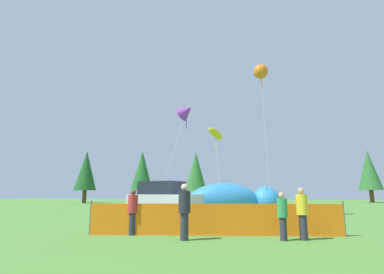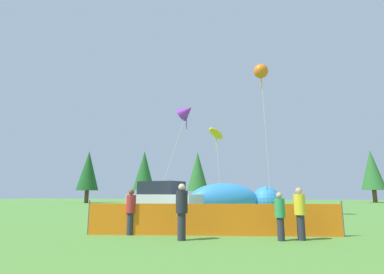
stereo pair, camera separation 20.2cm
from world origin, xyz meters
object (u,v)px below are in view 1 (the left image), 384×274
Objects in this scene: spectator_in_grey_shirt at (184,209)px; kite_yellow_hero at (216,134)px; folding_chair at (221,214)px; kite_purple_delta at (186,111)px; inflatable_cat at (234,201)px; spectator_in_white_shirt at (133,210)px; parked_car at (164,202)px; spectator_in_red_shirt at (283,214)px; spectator_in_blue_shirt at (302,211)px; kite_orange_flower at (261,72)px.

spectator_in_grey_shirt is 0.28× the size of kite_yellow_hero.
kite_purple_delta is (-2.87, 4.96, 6.79)m from folding_chair.
inflatable_cat is 3.75× the size of spectator_in_white_shirt.
parked_car is at bearing -151.75° from inflatable_cat.
inflatable_cat is 10.29m from spectator_in_red_shirt.
folding_chair is 0.11× the size of kite_purple_delta.
inflatable_cat is 10.30m from spectator_in_white_shirt.
inflatable_cat is at bearing 71.54° from spectator_in_white_shirt.
inflatable_cat reaches higher than spectator_in_blue_shirt.
spectator_in_red_shirt is (2.29, -10.03, -0.15)m from inflatable_cat.
spectator_in_blue_shirt reaches higher than spectator_in_red_shirt.
inflatable_cat is 7.09m from kite_purple_delta.
kite_orange_flower is at bearing -37.15° from kite_yellow_hero.
inflatable_cat is 3.40× the size of spectator_in_grey_shirt.
kite_orange_flower is 6.07m from kite_purple_delta.
folding_chair is 11.35m from kite_orange_flower.
kite_yellow_hero is at bearing 91.96° from spectator_in_grey_shirt.
kite_orange_flower is (-0.11, 9.94, 9.27)m from spectator_in_red_shirt.
spectator_in_blue_shirt is (2.97, -9.78, -0.07)m from inflatable_cat.
parked_car is 2.76× the size of spectator_in_red_shirt.
spectator_in_red_shirt is (2.59, -4.41, 0.33)m from folding_chair.
spectator_in_red_shirt is 0.74m from spectator_in_blue_shirt.
spectator_in_grey_shirt is at bearing -169.74° from spectator_in_red_shirt.
kite_purple_delta reaches higher than spectator_in_red_shirt.
inflatable_cat is at bearing 65.99° from parked_car.
spectator_in_grey_shirt is 14.31m from kite_yellow_hero.
spectator_in_grey_shirt reaches higher than spectator_in_red_shirt.
kite_yellow_hero is at bearing 109.65° from spectator_in_blue_shirt.
spectator_in_grey_shirt is at bearing -20.75° from folding_chair.
spectator_in_blue_shirt is at bearing -0.09° from spectator_in_white_shirt.
kite_orange_flower is at bearing 60.66° from spectator_in_white_shirt.
kite_yellow_hero reaches higher than folding_chair.
kite_purple_delta reaches higher than spectator_in_grey_shirt.
spectator_in_red_shirt is at bearing 10.26° from spectator_in_grey_shirt.
folding_chair is at bearing 120.36° from spectator_in_red_shirt.
kite_purple_delta is at bearing 120.20° from spectator_in_red_shirt.
spectator_in_white_shirt is at bearing -48.14° from folding_chair.
spectator_in_white_shirt is at bearing -70.42° from parked_car.
spectator_in_blue_shirt is 13.37m from kite_orange_flower.
spectator_in_red_shirt is 0.93× the size of spectator_in_white_shirt.
inflatable_cat is 10.68m from spectator_in_grey_shirt.
spectator_in_red_shirt is at bearing -59.80° from kite_purple_delta.
parked_car reaches higher than spectator_in_grey_shirt.
folding_chair is 8.88m from kite_purple_delta.
folding_chair is 0.52× the size of spectator_in_blue_shirt.
spectator_in_red_shirt is (5.91, -5.69, -0.21)m from parked_car.
kite_purple_delta is (0.09, 9.10, 6.39)m from spectator_in_white_shirt.
kite_yellow_hero is (-3.65, 2.77, -3.87)m from kite_orange_flower.
spectator_in_blue_shirt is 6.23m from spectator_in_white_shirt.
spectator_in_red_shirt is 3.36m from spectator_in_grey_shirt.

